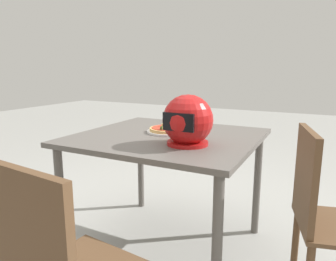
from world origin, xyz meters
TOP-DOWN VIEW (x-y plane):
  - ground_plane at (0.00, 0.00)m, footprint 14.00×14.00m
  - dining_table at (0.00, 0.00)m, footprint 1.09×1.01m
  - pizza_plate at (0.03, -0.08)m, footprint 0.28×0.28m
  - pizza at (0.02, -0.08)m, footprint 0.25×0.25m
  - motorcycle_helmet at (-0.21, 0.17)m, footprint 0.28×0.28m
  - chair_side at (-0.91, 0.14)m, footprint 0.49×0.49m

SIDE VIEW (x-z plane):
  - ground_plane at x=0.00m, z-range 0.00..0.00m
  - chair_side at x=-0.91m, z-range 0.06..0.96m
  - dining_table at x=0.00m, z-range 0.30..1.06m
  - pizza_plate at x=0.03m, z-range 0.76..0.78m
  - pizza at x=0.02m, z-range 0.76..0.82m
  - motorcycle_helmet at x=-0.21m, z-range 0.76..1.03m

